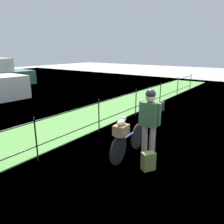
{
  "coord_description": "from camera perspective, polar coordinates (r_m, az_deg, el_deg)",
  "views": [
    {
      "loc": [
        -4.95,
        -1.85,
        2.52
      ],
      "look_at": [
        -0.37,
        1.52,
        0.9
      ],
      "focal_mm": 35.02,
      "sensor_mm": 36.0,
      "label": 1
    }
  ],
  "objects": [
    {
      "name": "mooring_bollard",
      "position": [
        9.6,
        12.91,
        1.49
      ],
      "size": [
        0.2,
        0.2,
        0.39
      ],
      "primitive_type": "cylinder",
      "color": "#38383D",
      "rests_on": "ground"
    },
    {
      "name": "terrier_dog",
      "position": [
        4.88,
        2.56,
        -2.5
      ],
      "size": [
        0.32,
        0.16,
        0.18
      ],
      "color": "silver",
      "rests_on": "wooden_crate"
    },
    {
      "name": "backpack_on_paving",
      "position": [
        4.9,
        9.47,
        -12.56
      ],
      "size": [
        0.33,
        0.3,
        0.4
      ],
      "primitive_type": "cube",
      "rotation": [
        0.0,
        0.0,
        2.59
      ],
      "color": "olive",
      "rests_on": "ground"
    },
    {
      "name": "ground_plane",
      "position": [
        5.85,
        14.54,
        -10.14
      ],
      "size": [
        60.0,
        60.0,
        0.0
      ],
      "primitive_type": "plane",
      "color": "#9E9993"
    },
    {
      "name": "iron_fence",
      "position": [
        6.72,
        -3.46,
        -0.41
      ],
      "size": [
        18.04,
        0.04,
        1.08
      ],
      "color": "black",
      "rests_on": "ground"
    },
    {
      "name": "bicycle_main",
      "position": [
        5.37,
        4.28,
        -7.86
      ],
      "size": [
        1.66,
        0.19,
        0.68
      ],
      "color": "black",
      "rests_on": "ground"
    },
    {
      "name": "grass_strip",
      "position": [
        7.84,
        -11.29,
        -3.03
      ],
      "size": [
        27.0,
        2.4,
        0.03
      ],
      "primitive_type": "cube",
      "color": "#569342",
      "rests_on": "ground"
    },
    {
      "name": "cyclist_person",
      "position": [
        5.11,
        9.76,
        -1.59
      ],
      "size": [
        0.29,
        0.54,
        1.68
      ],
      "color": "gray",
      "rests_on": "ground"
    },
    {
      "name": "wooden_crate",
      "position": [
        4.92,
        2.39,
        -4.68
      ],
      "size": [
        0.35,
        0.29,
        0.23
      ],
      "primitive_type": "cube",
      "rotation": [
        0.0,
        0.0,
        0.07
      ],
      "color": "olive",
      "rests_on": "bicycle_main"
    }
  ]
}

